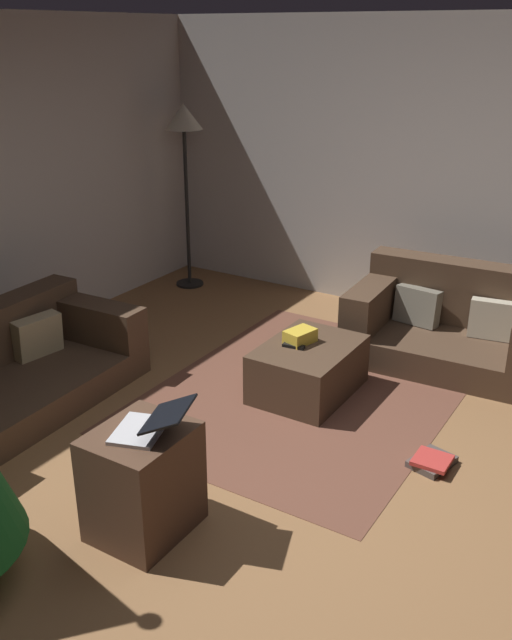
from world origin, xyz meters
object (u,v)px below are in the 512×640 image
object	(u,v)px
tv_remote	(294,346)
book_stack	(432,461)
couch_left	(7,371)
couch_right	(452,325)
laptop	(150,424)
corner_lamp	(184,132)
side_table	(143,482)
ottoman	(308,369)
gift_box	(300,336)

from	to	relation	value
tv_remote	book_stack	xyz separation A→B (m)	(-0.35, -1.16, -0.35)
couch_left	couch_right	size ratio (longest dim) A/B	1.18
laptop	corner_lamp	bearing A→B (deg)	34.17
side_table	corner_lamp	size ratio (longest dim) A/B	0.33
couch_right	ottoman	bearing A→B (deg)	54.74
gift_box	laptop	distance (m)	1.82
couch_right	tv_remote	world-z (taller)	couch_right
gift_box	ottoman	bearing A→B (deg)	-100.43
couch_left	couch_right	bearing A→B (deg)	131.81
couch_left	gift_box	world-z (taller)	couch_left
tv_remote	corner_lamp	xyz separation A→B (m)	(1.53, 2.07, 1.17)
couch_right	gift_box	world-z (taller)	couch_right
corner_lamp	gift_box	bearing A→B (deg)	-124.63
gift_box	couch_left	bearing A→B (deg)	127.53
gift_box	book_stack	world-z (taller)	gift_box
couch_right	book_stack	world-z (taller)	couch_right
ottoman	book_stack	world-z (taller)	ottoman
couch_left	couch_right	xyz separation A→B (m)	(2.36, -2.42, 0.04)
gift_box	corner_lamp	size ratio (longest dim) A/B	0.12
ottoman	side_table	distance (m)	1.80
couch_left	corner_lamp	bearing A→B (deg)	-173.45
couch_right	laptop	distance (m)	2.99
book_stack	corner_lamp	world-z (taller)	corner_lamp
ottoman	laptop	size ratio (longest dim) A/B	1.79
couch_left	gift_box	xyz separation A→B (m)	(1.26, -1.64, 0.17)
couch_left	corner_lamp	world-z (taller)	corner_lamp
side_table	corner_lamp	xyz separation A→B (m)	(3.24, 2.13, 1.26)
laptop	gift_box	bearing A→B (deg)	3.87
couch_left	ottoman	distance (m)	2.13
couch_right	corner_lamp	distance (m)	3.13
tv_remote	side_table	xyz separation A→B (m)	(-1.72, -0.06, -0.09)
couch_right	laptop	world-z (taller)	laptop
couch_right	corner_lamp	size ratio (longest dim) A/B	0.85
gift_box	tv_remote	size ratio (longest dim) A/B	1.38
couch_right	side_table	size ratio (longest dim) A/B	2.62
gift_box	book_stack	bearing A→B (deg)	-111.26
corner_lamp	tv_remote	bearing A→B (deg)	-126.43
laptop	corner_lamp	size ratio (longest dim) A/B	0.25
tv_remote	book_stack	world-z (taller)	tv_remote
couch_right	ottoman	xyz separation A→B (m)	(-1.11, 0.70, -0.10)
ottoman	tv_remote	world-z (taller)	tv_remote
book_stack	couch_right	bearing A→B (deg)	13.98
couch_left	side_table	bearing A→B (deg)	69.61
ottoman	couch_right	bearing A→B (deg)	-32.19
couch_right	ottoman	distance (m)	1.32
gift_box	tv_remote	world-z (taller)	gift_box
book_stack	side_table	bearing A→B (deg)	141.11
corner_lamp	book_stack	bearing A→B (deg)	-120.19
couch_left	couch_right	distance (m)	3.38
tv_remote	side_table	distance (m)	1.72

